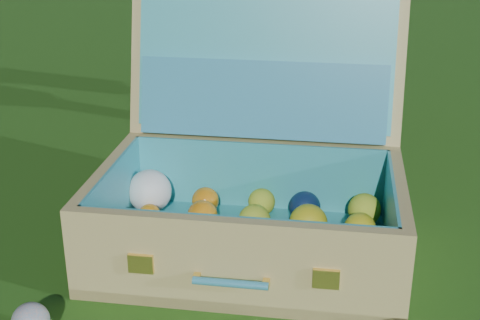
# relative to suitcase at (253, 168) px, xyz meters

# --- Properties ---
(ground) EXTENTS (60.00, 60.00, 0.00)m
(ground) POSITION_rel_suitcase_xyz_m (-0.05, -0.16, -0.17)
(ground) COLOR #215114
(ground) RESTS_ON ground
(suitcase) EXTENTS (0.81, 0.77, 0.61)m
(suitcase) POSITION_rel_suitcase_xyz_m (0.00, 0.00, 0.00)
(suitcase) COLOR tan
(suitcase) RESTS_ON ground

